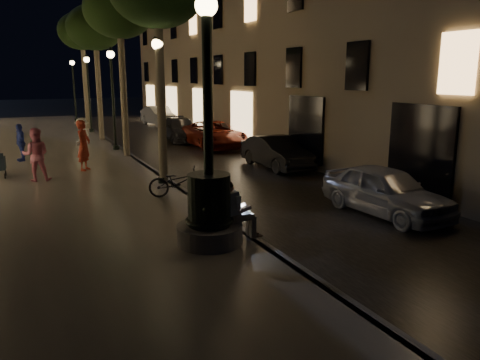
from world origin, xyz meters
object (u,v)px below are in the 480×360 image
lamp_curb_c (88,83)px  car_second (276,152)px  pedestrian_red (84,145)px  car_rear (180,129)px  bicycle (178,182)px  tree_far (82,32)px  lamp_curb_d (74,82)px  seated_man_laptop (236,208)px  lamp_curb_b (112,85)px  car_third (214,134)px  tree_second (119,11)px  pedestrian_white (83,137)px  tree_third (95,28)px  lamp_curb_a (159,90)px  pedestrian_blue (21,142)px  car_front (386,191)px  car_fifth (160,116)px  fountain_lamppost (209,197)px

lamp_curb_c → car_second: bearing=-70.3°
car_second → pedestrian_red: size_ratio=2.08×
car_second → car_rear: car_rear is taller
car_rear → bicycle: car_rear is taller
lamp_curb_c → tree_far: bearing=87.7°
tree_far → lamp_curb_d: size_ratio=1.56×
seated_man_laptop → lamp_curb_b: size_ratio=0.27×
bicycle → tree_far: bearing=22.7°
seated_man_laptop → car_third: 14.74m
lamp_curb_b → bicycle: (-0.10, -10.05, -2.58)m
tree_second → pedestrian_red: tree_second is taller
tree_far → lamp_curb_b: size_ratio=1.56×
seated_man_laptop → pedestrian_white: pedestrian_white is taller
tree_third → car_second: size_ratio=1.84×
bicycle → lamp_curb_a: bearing=20.4°
lamp_curb_d → pedestrian_blue: size_ratio=3.09×
car_second → car_rear: bearing=94.8°
lamp_curb_b → car_front: lamp_curb_b is taller
tree_far → lamp_curb_d: tree_far is taller
car_front → car_second: size_ratio=1.00×
car_second → car_third: size_ratio=0.80×
tree_second → lamp_curb_c: 10.47m
seated_man_laptop → lamp_curb_a: lamp_curb_a is taller
lamp_curb_d → pedestrian_white: size_ratio=2.84×
car_fifth → pedestrian_blue: pedestrian_blue is taller
fountain_lamppost → pedestrian_blue: (-3.45, 12.51, -0.23)m
tree_far → lamp_curb_b: tree_far is taller
lamp_curb_d → car_rear: lamp_curb_d is taller
tree_second → car_fifth: size_ratio=1.67×
fountain_lamppost → pedestrian_white: fountain_lamppost is taller
tree_second → bicycle: size_ratio=4.26×
lamp_curb_c → bicycle: (-0.10, -18.05, -2.58)m
car_fifth → lamp_curb_b: bearing=-120.6°
car_third → bicycle: (-5.15, -9.86, -0.02)m
fountain_lamppost → pedestrian_blue: 12.98m
tree_second → pedestrian_red: 6.22m
car_front → car_third: size_ratio=0.80×
lamp_curb_b → bicycle: lamp_curb_b is taller
lamp_curb_a → pedestrian_red: 4.42m
pedestrian_red → pedestrian_white: 3.38m
tree_second → car_third: (4.95, 1.81, -5.66)m
fountain_lamppost → car_fifth: (6.20, 25.70, -0.48)m
lamp_curb_a → car_third: lamp_curb_a is taller
fountain_lamppost → tree_far: tree_far is taller
car_rear → lamp_curb_c: bearing=134.1°
car_fifth → car_third: bearing=-97.6°
seated_man_laptop → lamp_curb_c: (0.09, 22.00, 2.34)m
pedestrian_red → car_front: bearing=-111.4°
lamp_curb_a → bicycle: lamp_curb_a is taller
car_rear → pedestrian_blue: (-8.45, -4.60, 0.33)m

